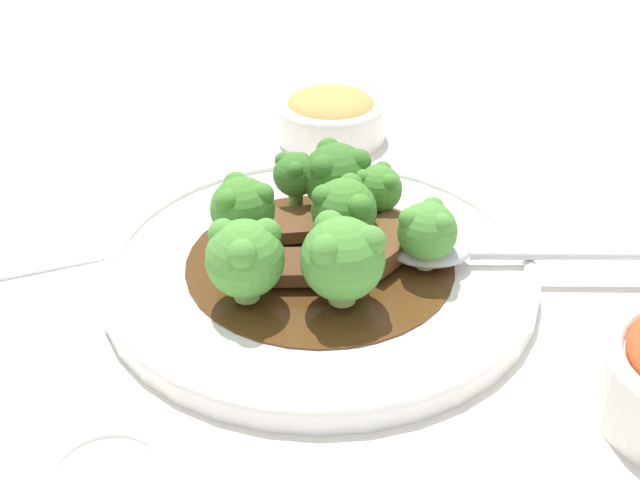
# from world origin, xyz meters

# --- Properties ---
(ground_plane) EXTENTS (4.00, 4.00, 0.00)m
(ground_plane) POSITION_xyz_m (0.00, 0.00, 0.00)
(ground_plane) COLOR silver
(main_plate) EXTENTS (0.30, 0.30, 0.02)m
(main_plate) POSITION_xyz_m (0.00, 0.00, 0.01)
(main_plate) COLOR white
(main_plate) RESTS_ON ground_plane
(beef_strip_0) EXTENTS (0.07, 0.04, 0.01)m
(beef_strip_0) POSITION_xyz_m (0.01, 0.02, 0.02)
(beef_strip_0) COLOR #56331E
(beef_strip_0) RESTS_ON main_plate
(beef_strip_1) EXTENTS (0.06, 0.04, 0.01)m
(beef_strip_1) POSITION_xyz_m (0.02, -0.04, 0.02)
(beef_strip_1) COLOR brown
(beef_strip_1) RESTS_ON main_plate
(beef_strip_2) EXTENTS (0.07, 0.07, 0.01)m
(beef_strip_2) POSITION_xyz_m (-0.05, 0.00, 0.03)
(beef_strip_2) COLOR brown
(beef_strip_2) RESTS_ON main_plate
(broccoli_floret_0) EXTENTS (0.04, 0.04, 0.04)m
(broccoli_floret_0) POSITION_xyz_m (-0.05, -0.04, 0.05)
(broccoli_floret_0) COLOR #8EB756
(broccoli_floret_0) RESTS_ON main_plate
(broccoli_floret_1) EXTENTS (0.05, 0.05, 0.06)m
(broccoli_floret_1) POSITION_xyz_m (-0.01, 0.05, 0.05)
(broccoli_floret_1) COLOR #8EB756
(broccoli_floret_1) RESTS_ON main_plate
(broccoli_floret_2) EXTENTS (0.05, 0.05, 0.06)m
(broccoli_floret_2) POSITION_xyz_m (0.05, 0.04, 0.05)
(broccoli_floret_2) COLOR #7FA84C
(broccoli_floret_2) RESTS_ON main_plate
(broccoli_floret_3) EXTENTS (0.04, 0.04, 0.05)m
(broccoli_floret_3) POSITION_xyz_m (-0.07, 0.02, 0.05)
(broccoli_floret_3) COLOR #7FA84C
(broccoli_floret_3) RESTS_ON main_plate
(broccoli_floret_4) EXTENTS (0.05, 0.05, 0.05)m
(broccoli_floret_4) POSITION_xyz_m (-0.02, -0.06, 0.05)
(broccoli_floret_4) COLOR #8EB756
(broccoli_floret_4) RESTS_ON main_plate
(broccoli_floret_5) EXTENTS (0.03, 0.03, 0.04)m
(broccoli_floret_5) POSITION_xyz_m (0.01, -0.07, 0.05)
(broccoli_floret_5) COLOR #8EB756
(broccoli_floret_5) RESTS_ON main_plate
(broccoli_floret_6) EXTENTS (0.05, 0.05, 0.05)m
(broccoli_floret_6) POSITION_xyz_m (-0.02, -0.02, 0.05)
(broccoli_floret_6) COLOR #8EB756
(broccoli_floret_6) RESTS_ON main_plate
(broccoli_floret_7) EXTENTS (0.05, 0.05, 0.05)m
(broccoli_floret_7) POSITION_xyz_m (0.05, -0.02, 0.05)
(broccoli_floret_7) COLOR #7FA84C
(broccoli_floret_7) RESTS_ON main_plate
(serving_spoon) EXTENTS (0.21, 0.06, 0.01)m
(serving_spoon) POSITION_xyz_m (-0.09, 0.02, 0.03)
(serving_spoon) COLOR #B7B7BC
(serving_spoon) RESTS_ON main_plate
(side_bowl_appetizer) EXTENTS (0.10, 0.10, 0.04)m
(side_bowl_appetizer) POSITION_xyz_m (-0.05, -0.22, 0.02)
(side_bowl_appetizer) COLOR white
(side_bowl_appetizer) RESTS_ON ground_plane
(paper_napkin) EXTENTS (0.15, 0.12, 0.01)m
(paper_napkin) POSITION_xyz_m (0.22, -0.09, 0.00)
(paper_napkin) COLOR white
(paper_napkin) RESTS_ON ground_plane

